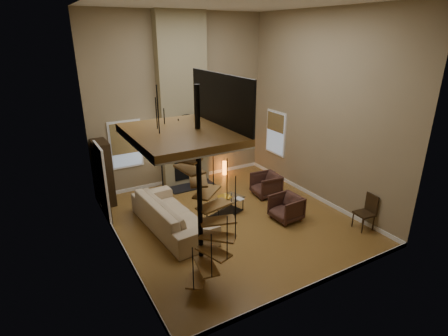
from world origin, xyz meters
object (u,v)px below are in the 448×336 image
sofa (172,214)px  armchair_near (268,184)px  hutch (103,173)px  floor_lamp (161,153)px  side_chair (367,210)px  accent_lamp (224,168)px  coffee_table (225,205)px  armchair_far (288,207)px

sofa → armchair_near: size_ratio=3.67×
hutch → armchair_near: (4.58, -2.00, -0.60)m
armchair_near → floor_lamp: (-2.90, 1.61, 1.06)m
side_chair → accent_lamp: bearing=104.7°
coffee_table → accent_lamp: bearing=60.7°
armchair_far → accent_lamp: armchair_far is taller
armchair_far → side_chair: 2.04m
side_chair → armchair_far: bearing=135.9°
side_chair → armchair_near: bearing=108.9°
armchair_far → floor_lamp: bearing=-144.9°
sofa → armchair_far: bearing=-115.6°
hutch → armchair_far: (4.14, -3.54, -0.60)m
armchair_near → armchair_far: size_ratio=1.05×
sofa → coffee_table: sofa is taller
armchair_near → coffee_table: armchair_near is taller
armchair_near → coffee_table: size_ratio=0.65×
sofa → floor_lamp: bearing=-18.8°
armchair_far → accent_lamp: 3.72m
floor_lamp → coffee_table: bearing=-62.8°
sofa → coffee_table: size_ratio=2.38×
armchair_near → side_chair: size_ratio=0.85×
coffee_table → floor_lamp: bearing=117.2°
armchair_far → sofa: bearing=-114.1°
sofa → accent_lamp: bearing=-54.5°
armchair_near → floor_lamp: bearing=-113.6°
coffee_table → floor_lamp: (-1.07, 2.08, 1.13)m
sofa → side_chair: bearing=-124.5°
coffee_table → side_chair: 3.78m
sofa → armchair_far: (2.97, -1.15, -0.04)m
armchair_far → coffee_table: (-1.38, 1.07, -0.07)m
coffee_table → accent_lamp: accent_lamp is taller
hutch → side_chair: size_ratio=2.07×
hutch → coffee_table: (2.75, -2.48, -0.67)m
armchair_far → floor_lamp: 4.13m
armchair_far → hutch: bearing=-133.5°
side_chair → coffee_table: bearing=138.9°
coffee_table → accent_lamp: 3.04m
sofa → armchair_far: 3.18m
accent_lamp → side_chair: 5.32m
hutch → accent_lamp: (4.24, 0.18, -0.70)m
armchair_near → hutch: bearing=-108.2°
coffee_table → floor_lamp: floor_lamp is taller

